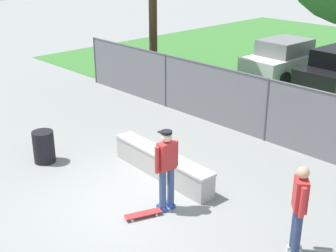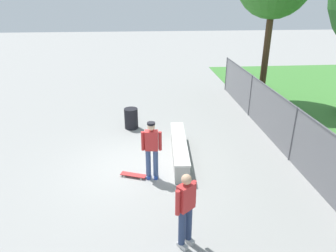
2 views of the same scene
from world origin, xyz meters
name	(u,v)px [view 2 (image 2 of 2)]	position (x,y,z in m)	size (l,w,h in m)	color
ground_plane	(139,166)	(0.00, 0.00, 0.00)	(80.00, 80.00, 0.00)	gray
concrete_ledge	(179,149)	(-0.45, 1.38, 0.32)	(3.31, 0.68, 0.64)	#A8A59E
skateboarder	(152,148)	(0.73, 0.42, 1.03)	(0.33, 0.60, 1.84)	#2647A5
skateboard	(133,175)	(0.62, -0.16, 0.07)	(0.47, 0.82, 0.09)	red
chainlink_fence	(294,132)	(0.00, 5.08, 1.03)	(16.92, 0.07, 1.89)	#4C4C51
bystander	(186,208)	(3.50, 1.03, 1.01)	(0.44, 0.49, 1.82)	beige
trash_bin	(131,118)	(-3.20, -0.29, 0.43)	(0.56, 0.56, 0.85)	black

